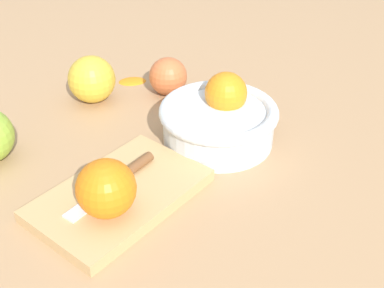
{
  "coord_description": "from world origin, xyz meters",
  "views": [
    {
      "loc": [
        0.43,
        0.42,
        0.43
      ],
      "look_at": [
        -0.03,
        0.08,
        0.04
      ],
      "focal_mm": 46.41,
      "sensor_mm": 36.0,
      "label": 1
    }
  ],
  "objects_px": {
    "orange_on_board": "(106,188)",
    "apple_front_left": "(168,76)",
    "knife": "(123,177)",
    "apple_front_left_2": "(92,79)",
    "bowl": "(219,118)",
    "cutting_board": "(120,195)"
  },
  "relations": [
    {
      "from": "apple_front_left",
      "to": "apple_front_left_2",
      "type": "distance_m",
      "value": 0.13
    },
    {
      "from": "knife",
      "to": "apple_front_left",
      "type": "relative_size",
      "value": 2.27
    },
    {
      "from": "cutting_board",
      "to": "apple_front_left",
      "type": "xyz_separation_m",
      "value": [
        -0.27,
        -0.14,
        0.03
      ]
    },
    {
      "from": "apple_front_left",
      "to": "apple_front_left_2",
      "type": "xyz_separation_m",
      "value": [
        0.1,
        -0.09,
        0.01
      ]
    },
    {
      "from": "orange_on_board",
      "to": "apple_front_left",
      "type": "bearing_deg",
      "value": -153.44
    },
    {
      "from": "apple_front_left",
      "to": "apple_front_left_2",
      "type": "relative_size",
      "value": 0.83
    },
    {
      "from": "cutting_board",
      "to": "apple_front_left",
      "type": "bearing_deg",
      "value": -153.39
    },
    {
      "from": "bowl",
      "to": "cutting_board",
      "type": "xyz_separation_m",
      "value": [
        0.2,
        -0.02,
        -0.03
      ]
    },
    {
      "from": "cutting_board",
      "to": "apple_front_left",
      "type": "height_order",
      "value": "apple_front_left"
    },
    {
      "from": "knife",
      "to": "apple_front_left_2",
      "type": "relative_size",
      "value": 1.88
    },
    {
      "from": "knife",
      "to": "apple_front_left_2",
      "type": "bearing_deg",
      "value": -125.21
    },
    {
      "from": "orange_on_board",
      "to": "apple_front_left",
      "type": "height_order",
      "value": "orange_on_board"
    },
    {
      "from": "bowl",
      "to": "orange_on_board",
      "type": "distance_m",
      "value": 0.24
    },
    {
      "from": "bowl",
      "to": "apple_front_left_2",
      "type": "relative_size",
      "value": 2.2
    },
    {
      "from": "knife",
      "to": "apple_front_left",
      "type": "xyz_separation_m",
      "value": [
        -0.25,
        -0.12,
        0.01
      ]
    },
    {
      "from": "knife",
      "to": "apple_front_left_2",
      "type": "distance_m",
      "value": 0.26
    },
    {
      "from": "bowl",
      "to": "apple_front_left_2",
      "type": "bearing_deg",
      "value": -83.69
    },
    {
      "from": "cutting_board",
      "to": "apple_front_left_2",
      "type": "relative_size",
      "value": 2.75
    },
    {
      "from": "knife",
      "to": "apple_front_left_2",
      "type": "height_order",
      "value": "apple_front_left_2"
    },
    {
      "from": "apple_front_left",
      "to": "cutting_board",
      "type": "bearing_deg",
      "value": 26.61
    },
    {
      "from": "cutting_board",
      "to": "apple_front_left",
      "type": "distance_m",
      "value": 0.3
    },
    {
      "from": "bowl",
      "to": "cutting_board",
      "type": "height_order",
      "value": "bowl"
    }
  ]
}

